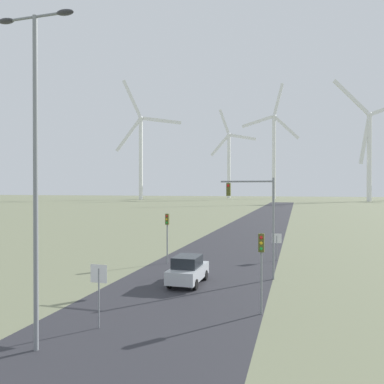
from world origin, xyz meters
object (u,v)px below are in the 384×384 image
Objects in this scene: stop_sign_far at (277,242)px; traffic_light_post_near_left at (167,227)px; stop_sign_near at (99,284)px; wind_turbine_far_left at (141,148)px; wind_turbine_right at (369,146)px; traffic_light_post_near_right at (261,255)px; wind_turbine_left at (229,159)px; wind_turbine_center at (274,148)px; car_approaching at (188,270)px; streetlamp at (35,147)px; traffic_light_mast_overhead at (256,209)px.

stop_sign_far is 9.43m from traffic_light_post_near_left.
wind_turbine_far_left reaches higher than stop_sign_near.
wind_turbine_right reaches higher than stop_sign_near.
traffic_light_post_near_right is at bearing -89.99° from stop_sign_far.
wind_turbine_left is at bearing 98.76° from stop_sign_near.
stop_sign_near is 221.60m from wind_turbine_center.
wind_turbine_right is (41.40, 180.67, 24.76)m from stop_sign_near.
car_approaching is 213.51m from wind_turbine_center.
wind_turbine_center is 1.22× the size of wind_turbine_right.
stop_sign_near is 0.04× the size of wind_turbine_center.
wind_turbine_right is (42.54, 183.33, 19.00)m from streetlamp.
stop_sign_far is at bearing -62.81° from wind_turbine_far_left.
wind_turbine_center is (29.72, -9.84, 5.06)m from wind_turbine_left.
car_approaching is at bearing 138.04° from traffic_light_post_near_right.
wind_turbine_left is at bearing 100.64° from traffic_light_mast_overhead.
traffic_light_post_near_left is 0.07× the size of wind_turbine_left.
car_approaching is (-5.09, -9.52, -0.70)m from stop_sign_far.
stop_sign_far is 0.03× the size of wind_turbine_center.
streetlamp is 0.22× the size of wind_turbine_left.
streetlamp is 11.25m from traffic_light_post_near_right.
traffic_light_mast_overhead is at bearing 33.89° from car_approaching.
wind_turbine_far_left reaches higher than wind_turbine_left.
wind_turbine_left is at bearing 147.55° from wind_turbine_right.
traffic_light_post_near_left is 173.51m from wind_turbine_right.
traffic_light_post_near_left is at bearing 120.65° from car_approaching.
wind_turbine_left reaches higher than stop_sign_far.
stop_sign_far is 217.07m from wind_turbine_left.
traffic_light_mast_overhead is 174.67m from wind_turbine_right.
traffic_light_post_near_right is at bearing -50.71° from traffic_light_post_near_left.
traffic_light_post_near_right is (0.00, -14.10, 1.28)m from stop_sign_far.
traffic_light_post_near_right reaches higher than stop_sign_far.
wind_turbine_far_left is (-77.07, 181.01, 27.05)m from stop_sign_near.
traffic_light_post_near_right is 0.07× the size of wind_turbine_right.
stop_sign_near is 233.40m from wind_turbine_left.
traffic_light_mast_overhead is at bearing -86.89° from wind_turbine_center.
stop_sign_near reaches higher than stop_sign_far.
stop_sign_far is 168.32m from wind_turbine_right.
streetlamp is 0.18× the size of wind_turbine_center.
traffic_light_post_near_right is 0.57× the size of traffic_light_mast_overhead.
wind_turbine_right is (43.32, 166.33, 23.74)m from traffic_light_post_near_left.
traffic_light_mast_overhead reaches higher than stop_sign_near.
car_approaching is at bearing -80.51° from wind_turbine_left.
streetlamp is at bearing -113.23° from stop_sign_near.
traffic_light_post_near_right is 0.06× the size of wind_turbine_far_left.
traffic_light_post_near_left is at bearing -157.61° from stop_sign_far.
streetlamp is 3.22× the size of traffic_light_post_near_right.
stop_sign_near is 0.04× the size of wind_turbine_far_left.
stop_sign_far is at bearing -78.76° from wind_turbine_left.
stop_sign_near is at bearing -102.91° from wind_turbine_right.
wind_turbine_left is 0.84× the size of wind_turbine_center.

